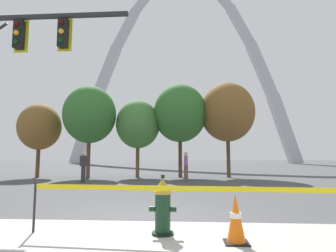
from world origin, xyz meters
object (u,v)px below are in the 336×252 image
at_px(monument_arch, 183,75).
at_px(pedestrian_walking_left, 83,166).
at_px(pedestrian_standing_center, 186,166).
at_px(fire_hydrant, 163,206).
at_px(traffic_cone_by_hydrant, 236,219).

distance_m(monument_arch, pedestrian_walking_left, 47.10).
xyz_separation_m(monument_arch, pedestrian_standing_center, (0.80, -42.20, -17.70)).
relative_size(fire_hydrant, monument_arch, 0.02).
xyz_separation_m(fire_hydrant, pedestrian_walking_left, (-4.89, 9.40, 0.35)).
relative_size(pedestrian_walking_left, pedestrian_standing_center, 1.00).
bearing_deg(traffic_cone_by_hydrant, fire_hydrant, 160.38).
bearing_deg(traffic_cone_by_hydrant, monument_arch, 91.73).
bearing_deg(fire_hydrant, monument_arch, 90.51).
height_order(monument_arch, pedestrian_standing_center, monument_arch).
bearing_deg(traffic_cone_by_hydrant, pedestrian_walking_left, 121.61).
bearing_deg(monument_arch, pedestrian_standing_center, -88.91).
xyz_separation_m(traffic_cone_by_hydrant, pedestrian_walking_left, (-6.03, 9.80, 0.46)).
bearing_deg(pedestrian_standing_center, pedestrian_walking_left, -166.85).
distance_m(traffic_cone_by_hydrant, monument_arch, 56.27).
xyz_separation_m(traffic_cone_by_hydrant, monument_arch, (-1.61, 53.23, 18.16)).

